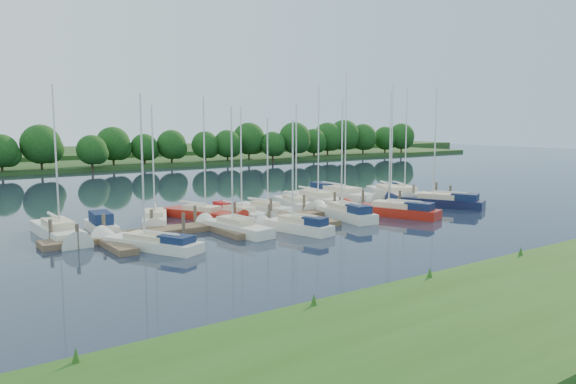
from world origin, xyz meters
TOP-DOWN VIEW (x-y plane):
  - ground at (0.00, 0.00)m, footprint 260.00×260.00m
  - dock at (0.00, 7.31)m, footprint 40.00×6.00m
  - mooring_pilings at (0.00, 8.43)m, footprint 38.24×2.84m
  - far_shore at (0.00, 75.00)m, footprint 180.00×30.00m
  - distant_hill at (0.00, 100.00)m, footprint 220.00×40.00m
  - treeline at (-3.83, 61.75)m, footprint 146.38×9.96m
  - sailboat_n_0 at (-18.13, 10.96)m, footprint 2.17×8.38m
  - motorboat at (-15.11, 11.18)m, footprint 2.02×5.57m
  - sailboat_n_2 at (-10.51, 12.59)m, footprint 4.13×7.35m
  - sailboat_n_3 at (-6.56, 12.06)m, footprint 4.24×8.03m
  - sailboat_n_4 at (-3.90, 10.82)m, footprint 2.46×7.47m
  - sailboat_n_5 at (-0.73, 11.58)m, footprint 2.97×6.69m
  - sailboat_n_6 at (3.10, 12.49)m, footprint 3.24×7.70m
  - sailboat_n_7 at (6.40, 13.48)m, footprint 2.32×9.12m
  - sailboat_n_8 at (10.83, 14.83)m, footprint 2.56×10.48m
  - sailboat_n_9 at (14.97, 11.99)m, footprint 5.62×9.23m
  - sailboat_n_10 at (16.59, 11.71)m, footprint 5.16×9.11m
  - sailboat_s_0 at (-14.29, 4.23)m, footprint 4.74×7.72m
  - sailboat_s_1 at (-7.44, 5.36)m, footprint 2.54×7.30m
  - sailboat_s_2 at (-3.62, 3.07)m, footprint 2.78×6.47m
  - sailboat_s_3 at (2.83, 5.29)m, footprint 2.65×7.76m
  - sailboat_s_4 at (7.14, 3.92)m, footprint 4.38×8.44m
  - sailboat_s_5 at (14.37, 5.18)m, footprint 5.39×8.74m

SIDE VIEW (x-z plane):
  - ground at x=0.00m, z-range 0.00..0.00m
  - dock at x=0.00m, z-range 0.00..0.40m
  - sailboat_n_2 at x=-10.51m, z-range -4.48..5.01m
  - sailboat_n_5 at x=-0.73m, z-range -4.00..4.54m
  - sailboat_n_3 at x=-6.56m, z-range -4.89..5.43m
  - sailboat_n_6 at x=3.10m, z-range -4.61..5.16m
  - sailboat_n_7 at x=6.40m, z-range -5.54..6.09m
  - sailboat_s_1 at x=-7.44m, z-range -4.42..4.98m
  - sailboat_n_9 at x=14.97m, z-range -5.77..6.34m
  - sailboat_n_0 at x=-18.13m, z-range -5.14..5.71m
  - far_shore at x=0.00m, z-range 0.00..0.60m
  - sailboat_s_0 at x=-14.29m, z-range -4.70..5.31m
  - sailboat_n_4 at x=-3.90m, z-range -4.41..5.03m
  - sailboat_n_8 at x=10.83m, z-range -6.30..6.97m
  - sailboat_n_10 at x=16.59m, z-range -5.55..6.22m
  - sailboat_s_4 at x=7.14m, z-range -5.11..5.79m
  - sailboat_s_2 at x=-3.62m, z-range -3.91..4.58m
  - sailboat_s_5 at x=14.37m, z-range -5.42..6.10m
  - sailboat_s_3 at x=2.83m, z-range -4.68..5.38m
  - motorboat at x=-15.11m, z-range -0.54..1.28m
  - mooring_pilings at x=0.00m, z-range -0.40..1.60m
  - distant_hill at x=0.00m, z-range 0.00..1.40m
  - treeline at x=-3.83m, z-range 0.01..8.32m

